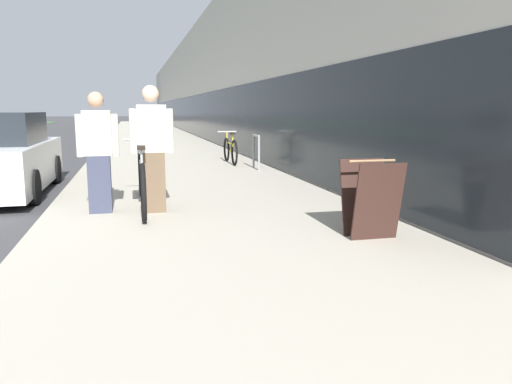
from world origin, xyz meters
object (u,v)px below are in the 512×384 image
bike_rack_hoop (256,148)px  sandwich_board_sign (371,199)px  person_bystander (98,153)px  tandem_bicycle (142,180)px  cruiser_bike_nearest (230,150)px  person_rider (152,149)px

bike_rack_hoop → sandwich_board_sign: sandwich_board_sign is taller
bike_rack_hoop → person_bystander: bearing=-127.0°
tandem_bicycle → person_bystander: (-0.59, -0.24, 0.44)m
bike_rack_hoop → cruiser_bike_nearest: bearing=105.1°
cruiser_bike_nearest → sandwich_board_sign: (0.06, -8.13, 0.09)m
person_bystander → sandwich_board_sign: bearing=-35.5°
tandem_bicycle → sandwich_board_sign: bearing=-44.2°
person_rider → bike_rack_hoop: person_rider is taller
bike_rack_hoop → cruiser_bike_nearest: (-0.38, 1.39, -0.15)m
person_bystander → person_rider: bearing=-10.1°
tandem_bicycle → sandwich_board_sign: size_ratio=3.23×
tandem_bicycle → person_bystander: size_ratio=1.71×
tandem_bicycle → cruiser_bike_nearest: (2.45, 5.69, -0.05)m
bike_rack_hoop → cruiser_bike_nearest: 1.45m
sandwich_board_sign → bike_rack_hoop: bearing=87.3°
tandem_bicycle → person_bystander: 0.77m
person_bystander → bike_rack_hoop: person_bystander is taller
person_rider → bike_rack_hoop: bearing=60.2°
person_rider → sandwich_board_sign: 3.17m
bike_rack_hoop → person_rider: bearing=-119.8°
person_bystander → sandwich_board_sign: (3.10, -2.21, -0.40)m
person_rider → sandwich_board_sign: size_ratio=1.99×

